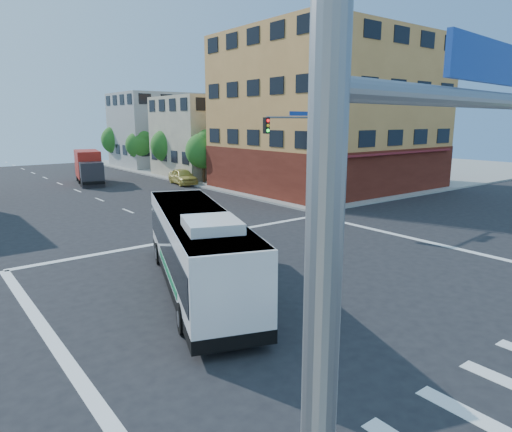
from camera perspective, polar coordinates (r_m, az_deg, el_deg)
ground at (r=18.51m, az=7.26°, el=-8.57°), size 120.00×120.00×0.00m
sidewalk_ne at (r=67.15m, az=7.56°, el=6.41°), size 50.00×50.00×0.15m
corner_building_ne at (r=44.56m, az=9.10°, el=11.08°), size 18.10×15.44×14.00m
building_east_near at (r=54.74m, az=-5.21°, el=9.87°), size 12.06×10.06×9.00m
building_east_far at (r=66.97m, az=-11.76°, el=10.48°), size 12.06×10.06×10.00m
signal_mast_ne at (r=31.33m, az=5.66°, el=9.20°), size 7.91×1.13×8.07m
signal_mast_sw at (r=3.89m, az=24.58°, el=-11.64°), size 7.91×1.01×8.07m
street_tree_a at (r=46.97m, az=-6.48°, el=8.38°), size 3.60×3.60×5.53m
street_tree_b at (r=53.96m, az=-10.93°, el=8.87°), size 3.80×3.80×5.79m
street_tree_c at (r=61.22m, az=-14.34°, el=8.79°), size 3.40×3.40×5.29m
street_tree_d at (r=68.62m, az=-17.05°, el=9.30°), size 4.00×4.00×6.03m
transit_bus at (r=17.63m, az=-7.35°, el=-3.99°), size 6.19×11.52×3.37m
box_truck at (r=50.05m, az=-20.16°, el=5.67°), size 3.63×7.66×3.32m
parked_car at (r=47.09m, az=-9.14°, el=4.90°), size 2.52×4.86×1.58m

